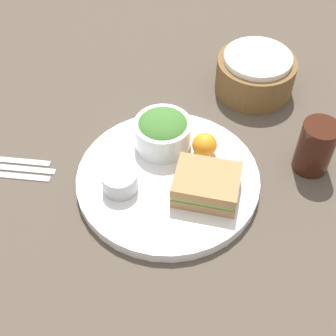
{
  "coord_description": "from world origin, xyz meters",
  "views": [
    {
      "loc": [
        0.27,
        -0.45,
        0.66
      ],
      "look_at": [
        0.0,
        0.0,
        0.04
      ],
      "focal_mm": 50.0,
      "sensor_mm": 36.0,
      "label": 1
    }
  ],
  "objects": [
    {
      "name": "plate",
      "position": [
        0.0,
        0.0,
        0.01
      ],
      "size": [
        0.32,
        0.32,
        0.02
      ],
      "primitive_type": "cylinder",
      "color": "silver",
      "rests_on": "ground_plane"
    },
    {
      "name": "bread_basket",
      "position": [
        0.02,
        0.32,
        0.04
      ],
      "size": [
        0.16,
        0.16,
        0.09
      ],
      "color": "brown",
      "rests_on": "ground_plane"
    },
    {
      "name": "spoon",
      "position": [
        -0.29,
        -0.11,
        0.0
      ],
      "size": [
        0.17,
        0.08,
        0.01
      ],
      "primitive_type": "cube",
      "rotation": [
        0.0,
        0.0,
        3.57
      ],
      "color": "silver",
      "rests_on": "ground_plane"
    },
    {
      "name": "drink_glass",
      "position": [
        0.2,
        0.17,
        0.05
      ],
      "size": [
        0.07,
        0.07,
        0.1
      ],
      "primitive_type": "cylinder",
      "color": "#38190F",
      "rests_on": "ground_plane"
    },
    {
      "name": "salad_bowl",
      "position": [
        -0.05,
        0.06,
        0.06
      ],
      "size": [
        0.1,
        0.1,
        0.07
      ],
      "color": "white",
      "rests_on": "plate"
    },
    {
      "name": "dressing_cup",
      "position": [
        -0.06,
        -0.07,
        0.04
      ],
      "size": [
        0.06,
        0.06,
        0.04
      ],
      "primitive_type": "cylinder",
      "color": "#B7B7BC",
      "rests_on": "plate"
    },
    {
      "name": "orange_wedge",
      "position": [
        0.03,
        0.08,
        0.04
      ],
      "size": [
        0.05,
        0.05,
        0.05
      ],
      "primitive_type": "sphere",
      "color": "orange",
      "rests_on": "plate"
    },
    {
      "name": "ground_plane",
      "position": [
        0.0,
        0.0,
        0.0
      ],
      "size": [
        4.0,
        4.0,
        0.0
      ],
      "primitive_type": "plane",
      "color": "#4C4238"
    },
    {
      "name": "knife",
      "position": [
        -0.28,
        -0.13,
        0.0
      ],
      "size": [
        0.19,
        0.1,
        0.01
      ],
      "primitive_type": "cube",
      "rotation": [
        0.0,
        0.0,
        3.57
      ],
      "color": "silver",
      "rests_on": "ground_plane"
    },
    {
      "name": "sandwich",
      "position": [
        0.08,
        -0.0,
        0.04
      ],
      "size": [
        0.13,
        0.12,
        0.05
      ],
      "color": "#A37A4C",
      "rests_on": "plate"
    }
  ]
}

